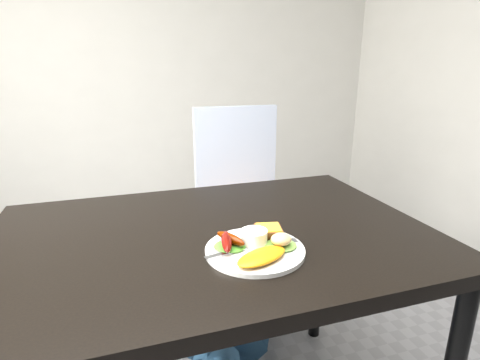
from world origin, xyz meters
TOP-DOWN VIEW (x-y plane):
  - room_back_panel at (0.00, 2.25)m, footprint 4.00×0.04m
  - dining_table at (0.00, 0.00)m, footprint 1.20×0.80m
  - dining_chair at (0.37, 0.77)m, footprint 0.46×0.46m
  - person at (0.24, 0.63)m, footprint 0.63×0.54m
  - plate at (0.07, -0.15)m, footprint 0.24×0.24m
  - lettuce_left at (0.01, -0.13)m, footprint 0.10×0.10m
  - lettuce_right at (0.13, -0.16)m, footprint 0.09×0.08m
  - omelette at (0.06, -0.21)m, footprint 0.15×0.11m
  - sausage_a at (0.00, -0.13)m, footprint 0.05×0.11m
  - sausage_b at (0.01, -0.12)m, footprint 0.07×0.09m
  - ramekin at (0.07, -0.13)m, footprint 0.07×0.07m
  - toast_a at (0.10, -0.09)m, footprint 0.07×0.07m
  - toast_b at (0.12, -0.10)m, footprint 0.08×0.08m
  - potato_salad at (0.13, -0.17)m, footprint 0.05×0.05m
  - fork at (0.03, -0.15)m, footprint 0.18×0.05m

SIDE VIEW (x-z plane):
  - dining_chair at x=0.37m, z-range 0.42..0.48m
  - dining_table at x=0.00m, z-range 0.71..0.75m
  - person at x=0.24m, z-range 0.00..1.48m
  - plate at x=0.07m, z-range 0.75..0.76m
  - fork at x=0.03m, z-range 0.76..0.77m
  - lettuce_right at x=0.13m, z-range 0.76..0.77m
  - lettuce_left at x=0.01m, z-range 0.76..0.77m
  - toast_a at x=0.10m, z-range 0.76..0.77m
  - omelette at x=0.06m, z-range 0.76..0.78m
  - ramekin at x=0.07m, z-range 0.76..0.80m
  - toast_b at x=0.12m, z-range 0.78..0.79m
  - sausage_a at x=0.00m, z-range 0.77..0.80m
  - sausage_b at x=0.01m, z-range 0.77..0.79m
  - potato_salad at x=0.13m, z-range 0.77..0.80m
  - room_back_panel at x=0.00m, z-range 0.00..2.70m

